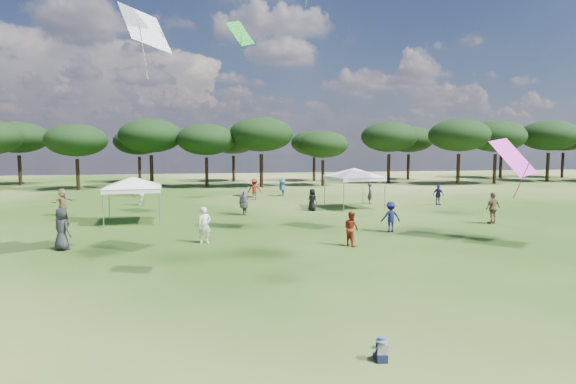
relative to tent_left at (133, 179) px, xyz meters
The scene contains 5 objects.
tree_line 27.56m from the tent_left, 69.64° to the left, with size 108.78×17.63×7.77m.
tent_left is the anchor object (origin of this frame).
tent_right 15.27m from the tent_left, 14.65° to the left, with size 6.73×6.73×3.20m.
toddler 21.42m from the tent_left, 69.00° to the right, with size 0.37×0.41×0.54m.
festival_crowd 7.10m from the tent_left, 21.80° to the left, with size 30.15×23.11×1.86m.
Camera 1 is at (-3.23, -7.47, 4.59)m, focal length 30.00 mm.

